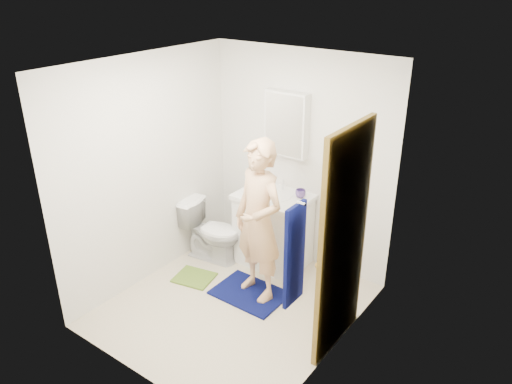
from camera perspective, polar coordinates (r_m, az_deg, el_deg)
floor at (r=5.19m, az=-2.53°, el=-12.90°), size 2.20×2.40×0.02m
ceiling at (r=4.19m, az=-3.15°, el=14.46°), size 2.20×2.40×0.02m
wall_back at (r=5.47m, az=5.13°, el=3.65°), size 2.20×0.02×2.40m
wall_front at (r=3.80m, az=-14.33°, el=-6.95°), size 2.20×0.02×2.40m
wall_left at (r=5.27m, az=-12.29°, el=2.33°), size 0.02×2.40×2.40m
wall_right at (r=4.03m, az=9.68°, el=-4.65°), size 0.02×2.40×2.40m
vanity_cabinet at (r=5.66m, az=1.97°, el=-4.48°), size 0.75×0.55×0.80m
countertop at (r=5.46m, az=2.04°, el=-0.58°), size 0.79×0.59×0.05m
sink_basin at (r=5.46m, az=2.04°, el=-0.43°), size 0.40×0.40×0.03m
faucet at (r=5.56m, az=3.09°, el=0.85°), size 0.03×0.03×0.12m
medicine_cabinet at (r=5.36m, az=3.52°, el=7.78°), size 0.50×0.12×0.70m
mirror_panel at (r=5.31m, az=3.16°, el=7.63°), size 0.46×0.01×0.66m
door at (r=4.25m, az=9.90°, el=-5.74°), size 0.05×0.80×2.05m
door_knob at (r=4.05m, az=7.24°, el=-8.37°), size 0.07×0.07×0.07m
towel at (r=3.60m, az=4.41°, el=-7.22°), size 0.03×0.24×0.80m
towel_hook at (r=3.38m, az=5.21°, el=-1.34°), size 0.06×0.02×0.02m
toilet at (r=5.77m, az=-5.06°, el=-4.46°), size 0.74×0.48×0.70m
bath_mat at (r=5.32m, az=-0.73°, el=-11.49°), size 0.74×0.53×0.02m
green_rug at (r=5.60m, az=-7.07°, el=-9.68°), size 0.47×0.42×0.02m
soap_dispenser at (r=5.52m, az=-0.26°, el=1.11°), size 0.11×0.12×0.20m
toothbrush_cup at (r=5.40m, az=5.11°, el=-0.18°), size 0.15×0.15×0.09m
man at (r=4.88m, az=0.29°, el=-3.38°), size 0.69×0.54×1.67m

